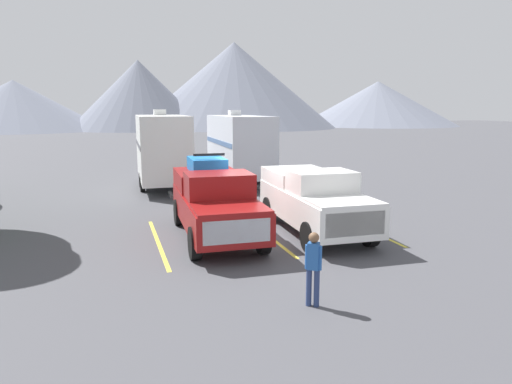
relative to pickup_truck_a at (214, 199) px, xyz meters
name	(u,v)px	position (x,y,z in m)	size (l,w,h in m)	color
ground_plane	(261,230)	(1.62, 0.21, -1.18)	(240.00, 240.00, 0.00)	#47474C
pickup_truck_a	(214,199)	(0.00, 0.00, 0.00)	(2.35, 5.86, 2.56)	maroon
pickup_truck_b	(313,198)	(3.22, -0.44, -0.07)	(2.35, 5.74, 2.10)	white
lot_stripe_a	(158,242)	(-1.82, -0.25, -1.18)	(0.12, 5.50, 0.01)	gold
lot_stripe_b	(265,233)	(1.62, -0.25, -1.18)	(0.12, 5.50, 0.01)	gold
lot_stripe_c	(359,225)	(5.06, -0.25, -1.18)	(0.12, 5.50, 0.01)	gold
camper_trailer_a	(162,147)	(-0.52, 9.62, 0.91)	(2.53, 7.35, 3.97)	white
camper_trailer_b	(239,145)	(3.72, 10.46, 0.89)	(2.52, 8.15, 3.93)	silver
person_a	(313,264)	(0.73, -5.90, -0.28)	(0.30, 0.28, 1.56)	navy
mountain_ridge	(143,93)	(4.12, 84.42, 5.96)	(145.91, 43.61, 17.96)	slate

